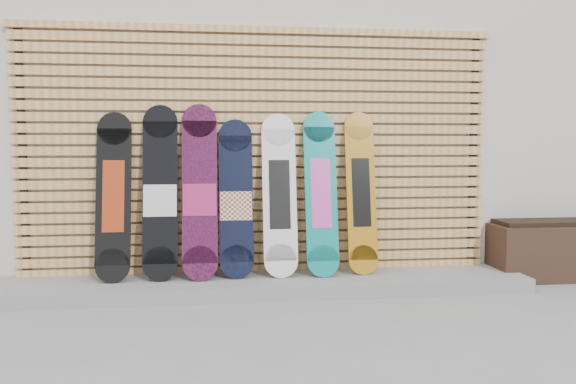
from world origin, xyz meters
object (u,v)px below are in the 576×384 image
planter_box (554,249)px  snowboard_5 (321,193)px  snowboard_2 (200,192)px  snowboard_4 (279,194)px  snowboard_6 (361,192)px  snowboard_3 (236,199)px  snowboard_0 (114,196)px  snowboard_1 (160,193)px

planter_box → snowboard_5: bearing=-178.2°
snowboard_2 → snowboard_4: (0.69, 0.02, -0.03)m
snowboard_2 → snowboard_6: snowboard_2 is taller
snowboard_3 → snowboard_0: bearing=-179.5°
snowboard_0 → snowboard_1: bearing=0.3°
snowboard_2 → snowboard_5: snowboard_2 is taller
snowboard_1 → snowboard_2: (0.33, -0.01, 0.01)m
snowboard_4 → snowboard_0: bearing=-179.7°
planter_box → snowboard_1: (-3.64, -0.07, 0.58)m
snowboard_3 → planter_box: bearing=1.1°
planter_box → snowboard_2: (-3.31, -0.08, 0.58)m
planter_box → snowboard_1: snowboard_1 is taller
snowboard_0 → snowboard_5: snowboard_5 is taller
snowboard_0 → snowboard_4: bearing=0.3°
snowboard_0 → snowboard_2: size_ratio=0.95×
snowboard_2 → snowboard_3: bearing=3.9°
snowboard_0 → snowboard_4: (1.40, 0.01, -0.00)m
snowboard_1 → snowboard_6: snowboard_1 is taller
snowboard_4 → snowboard_5: size_ratio=0.99×
planter_box → snowboard_0: size_ratio=0.87×
snowboard_0 → snowboard_4: size_ratio=1.00×
planter_box → snowboard_6: (-1.89, -0.05, 0.56)m
snowboard_0 → planter_box: bearing=1.0°
planter_box → snowboard_2: bearing=-178.6°
snowboard_0 → snowboard_6: snowboard_6 is taller
planter_box → snowboard_5: (-2.26, -0.07, 0.56)m
snowboard_4 → planter_box: bearing=1.3°
snowboard_1 → snowboard_4: snowboard_1 is taller
planter_box → snowboard_3: snowboard_3 is taller
snowboard_2 → snowboard_6: (1.42, 0.03, -0.02)m
snowboard_4 → snowboard_6: 0.73m
snowboard_2 → snowboard_6: bearing=1.4°
snowboard_1 → snowboard_3: snowboard_1 is taller
snowboard_1 → snowboard_6: 1.75m
snowboard_0 → snowboard_6: size_ratio=0.99×
snowboard_0 → snowboard_2: 0.72m
planter_box → snowboard_1: 3.69m
planter_box → snowboard_0: bearing=-179.0°
snowboard_6 → snowboard_2: bearing=-178.6°
snowboard_2 → snowboard_3: (0.31, 0.02, -0.06)m
snowboard_5 → snowboard_3: bearing=179.0°
snowboard_1 → snowboard_2: size_ratio=0.99×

